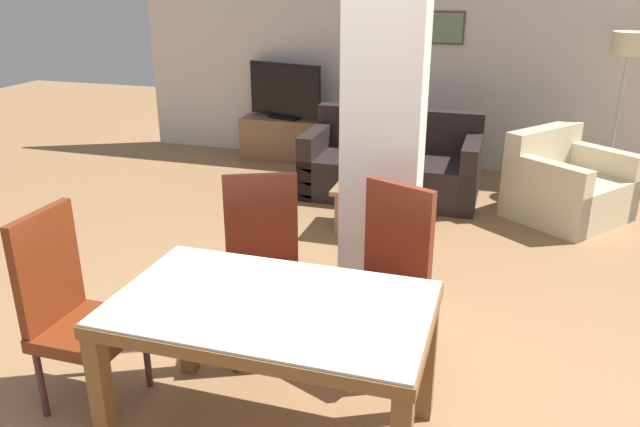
% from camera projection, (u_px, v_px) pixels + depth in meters
% --- Properties ---
extents(back_wall, '(7.20, 0.09, 2.70)m').
position_uv_depth(back_wall, '(430.00, 50.00, 7.11)').
color(back_wall, silver).
rests_on(back_wall, ground_plane).
extents(divider_pillar, '(0.48, 0.30, 2.70)m').
position_uv_depth(divider_pillar, '(384.00, 116.00, 3.78)').
color(divider_pillar, silver).
rests_on(divider_pillar, ground_plane).
extents(dining_table, '(1.45, 0.88, 0.77)m').
position_uv_depth(dining_table, '(272.00, 334.00, 2.88)').
color(dining_table, brown).
rests_on(dining_table, ground_plane).
extents(dining_chair_head_left, '(0.46, 0.46, 1.07)m').
position_uv_depth(dining_chair_head_left, '(72.00, 306.00, 3.20)').
color(dining_chair_head_left, maroon).
rests_on(dining_chair_head_left, ground_plane).
extents(dining_chair_far_left, '(0.61, 0.61, 1.07)m').
position_uv_depth(dining_chair_far_left, '(263.00, 261.00, 3.70)').
color(dining_chair_far_left, maroon).
rests_on(dining_chair_far_left, ground_plane).
extents(dining_chair_far_right, '(0.60, 0.60, 1.07)m').
position_uv_depth(dining_chair_far_right, '(386.00, 273.00, 3.56)').
color(dining_chair_far_right, maroon).
rests_on(dining_chair_far_right, ground_plane).
extents(sofa, '(1.75, 0.92, 0.84)m').
position_uv_depth(sofa, '(392.00, 167.00, 6.45)').
color(sofa, black).
rests_on(sofa, ground_plane).
extents(armchair, '(1.25, 1.27, 0.81)m').
position_uv_depth(armchair, '(566.00, 188.00, 5.83)').
color(armchair, beige).
rests_on(armchair, ground_plane).
extents(coffee_table, '(0.69, 0.59, 0.43)m').
position_uv_depth(coffee_table, '(375.00, 208.00, 5.53)').
color(coffee_table, '#916642').
rests_on(coffee_table, ground_plane).
extents(bottle, '(0.08, 0.08, 0.25)m').
position_uv_depth(bottle, '(379.00, 181.00, 5.26)').
color(bottle, '#B2B7BC').
rests_on(bottle, coffee_table).
extents(tv_stand, '(1.08, 0.40, 0.51)m').
position_uv_depth(tv_stand, '(286.00, 139.00, 7.71)').
color(tv_stand, '#8C6343').
rests_on(tv_stand, ground_plane).
extents(tv_screen, '(0.97, 0.29, 0.66)m').
position_uv_depth(tv_screen, '(285.00, 92.00, 7.50)').
color(tv_screen, black).
rests_on(tv_screen, tv_stand).
extents(floor_lamp, '(0.35, 0.35, 1.64)m').
position_uv_depth(floor_lamp, '(627.00, 59.00, 6.10)').
color(floor_lamp, '#B7B7BC').
rests_on(floor_lamp, ground_plane).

